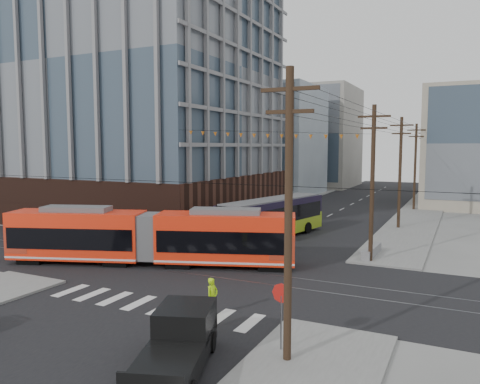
# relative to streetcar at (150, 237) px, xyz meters

# --- Properties ---
(ground) EXTENTS (160.00, 160.00, 0.00)m
(ground) POSITION_rel_streetcar_xyz_m (5.14, -3.87, -1.91)
(ground) COLOR slate
(office_building) EXTENTS (30.00, 25.00, 28.60)m
(office_building) POSITION_rel_streetcar_xyz_m (-16.86, 19.13, 12.39)
(office_building) COLOR #381E16
(office_building) RESTS_ON ground
(bg_bldg_nw_near) EXTENTS (18.00, 16.00, 18.00)m
(bg_bldg_nw_near) POSITION_rel_streetcar_xyz_m (-11.86, 48.13, 7.09)
(bg_bldg_nw_near) COLOR #8C99A5
(bg_bldg_nw_near) RESTS_ON ground
(bg_bldg_nw_far) EXTENTS (16.00, 18.00, 20.00)m
(bg_bldg_nw_far) POSITION_rel_streetcar_xyz_m (-8.86, 68.13, 8.09)
(bg_bldg_nw_far) COLOR gray
(bg_bldg_nw_far) RESTS_ON ground
(utility_pole_near) EXTENTS (0.30, 0.30, 11.00)m
(utility_pole_near) POSITION_rel_streetcar_xyz_m (13.64, -9.87, 3.59)
(utility_pole_near) COLOR black
(utility_pole_near) RESTS_ON ground
(utility_pole_far) EXTENTS (0.30, 0.30, 11.00)m
(utility_pole_far) POSITION_rel_streetcar_xyz_m (13.64, 52.13, 3.59)
(utility_pole_far) COLOR black
(utility_pole_far) RESTS_ON ground
(streetcar) EXTENTS (19.64, 9.26, 3.83)m
(streetcar) POSITION_rel_streetcar_xyz_m (0.00, 0.00, 0.00)
(streetcar) COLOR #FD2D10
(streetcar) RESTS_ON ground
(city_bus) EXTENTS (5.54, 13.14, 3.64)m
(city_bus) POSITION_rel_streetcar_xyz_m (4.13, 12.45, -0.09)
(city_bus) COLOR black
(city_bus) RESTS_ON ground
(pickup_truck) EXTENTS (3.86, 6.18, 1.97)m
(pickup_truck) POSITION_rel_streetcar_xyz_m (10.34, -12.47, -0.93)
(pickup_truck) COLOR black
(pickup_truck) RESTS_ON ground
(parked_car_silver) EXTENTS (3.06, 4.70, 1.46)m
(parked_car_silver) POSITION_rel_streetcar_xyz_m (-0.12, 8.57, -1.18)
(parked_car_silver) COLOR #989898
(parked_car_silver) RESTS_ON ground
(parked_car_white) EXTENTS (2.36, 4.41, 1.22)m
(parked_car_white) POSITION_rel_streetcar_xyz_m (-0.84, 14.70, -1.31)
(parked_car_white) COLOR beige
(parked_car_white) RESTS_ON ground
(parked_car_grey) EXTENTS (3.73, 5.53, 1.41)m
(parked_car_grey) POSITION_rel_streetcar_xyz_m (0.21, 19.51, -1.21)
(parked_car_grey) COLOR #5C5E61
(parked_car_grey) RESTS_ON ground
(pedestrian) EXTENTS (0.59, 0.77, 1.87)m
(pedestrian) POSITION_rel_streetcar_xyz_m (8.71, -6.84, -0.98)
(pedestrian) COLOR #B3EE0F
(pedestrian) RESTS_ON ground
(stop_sign) EXTENTS (0.88, 0.88, 2.64)m
(stop_sign) POSITION_rel_streetcar_xyz_m (13.13, -9.19, -0.59)
(stop_sign) COLOR red
(stop_sign) RESTS_ON ground
(jersey_barrier) EXTENTS (1.08, 4.03, 0.80)m
(jersey_barrier) POSITION_rel_streetcar_xyz_m (13.44, 8.74, -1.51)
(jersey_barrier) COLOR gray
(jersey_barrier) RESTS_ON ground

